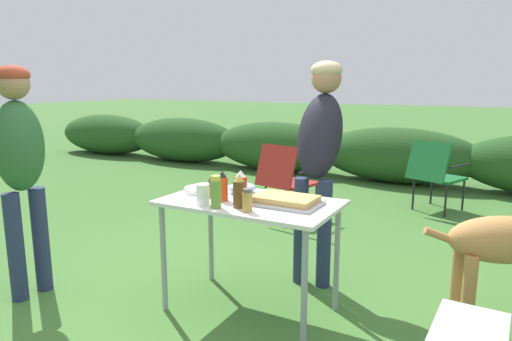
# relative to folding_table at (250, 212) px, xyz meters

# --- Properties ---
(ground_plane) EXTENTS (60.00, 60.00, 0.00)m
(ground_plane) POSITION_rel_folding_table_xyz_m (0.00, 0.00, -0.66)
(ground_plane) COLOR #3D6B2D
(shrub_hedge) EXTENTS (14.40, 0.90, 0.83)m
(shrub_hedge) POSITION_rel_folding_table_xyz_m (0.00, 4.48, -0.25)
(shrub_hedge) COLOR #234C1E
(shrub_hedge) RESTS_ON ground
(folding_table) EXTENTS (1.10, 0.64, 0.74)m
(folding_table) POSITION_rel_folding_table_xyz_m (0.00, 0.00, 0.00)
(folding_table) COLOR silver
(folding_table) RESTS_ON ground
(food_tray) EXTENTS (0.43, 0.28, 0.06)m
(food_tray) POSITION_rel_folding_table_xyz_m (0.23, 0.02, 0.10)
(food_tray) COLOR #9E9EA3
(food_tray) RESTS_ON folding_table
(plate_stack) EXTENTS (0.23, 0.23, 0.03)m
(plate_stack) POSITION_rel_folding_table_xyz_m (-0.40, 0.04, 0.09)
(plate_stack) COLOR white
(plate_stack) RESTS_ON folding_table
(mixing_bowl) EXTENTS (0.19, 0.19, 0.07)m
(mixing_bowl) POSITION_rel_folding_table_xyz_m (-0.15, 0.15, 0.11)
(mixing_bowl) COLOR #99B2CC
(mixing_bowl) RESTS_ON folding_table
(paper_cup_stack) EXTENTS (0.08, 0.08, 0.13)m
(paper_cup_stack) POSITION_rel_folding_table_xyz_m (-0.20, -0.23, 0.14)
(paper_cup_stack) COLOR white
(paper_cup_stack) RESTS_ON folding_table
(spice_jar) EXTENTS (0.06, 0.06, 0.13)m
(spice_jar) POSITION_rel_folding_table_xyz_m (0.11, -0.22, 0.14)
(spice_jar) COLOR #B2893D
(spice_jar) RESTS_ON folding_table
(bbq_sauce_bottle) EXTENTS (0.07, 0.07, 0.16)m
(bbq_sauce_bottle) POSITION_rel_folding_table_xyz_m (-0.24, -0.04, 0.15)
(bbq_sauce_bottle) COLOR #562314
(bbq_sauce_bottle) RESTS_ON folding_table
(relish_jar) EXTENTS (0.06, 0.06, 0.20)m
(relish_jar) POSITION_rel_folding_table_xyz_m (-0.10, -0.24, 0.17)
(relish_jar) COLOR olive
(relish_jar) RESTS_ON folding_table
(hot_sauce_bottle) EXTENTS (0.07, 0.07, 0.19)m
(hot_sauce_bottle) POSITION_rel_folding_table_xyz_m (-0.16, -0.08, 0.17)
(hot_sauce_bottle) COLOR #CC4214
(hot_sauce_bottle) RESTS_ON folding_table
(beer_bottle) EXTENTS (0.07, 0.07, 0.20)m
(beer_bottle) POSITION_rel_folding_table_xyz_m (0.02, -0.17, 0.17)
(beer_bottle) COLOR brown
(beer_bottle) RESTS_ON folding_table
(ketchup_bottle) EXTENTS (0.08, 0.08, 0.19)m
(ketchup_bottle) POSITION_rel_folding_table_xyz_m (-0.06, -0.02, 0.17)
(ketchup_bottle) COLOR red
(ketchup_bottle) RESTS_ON folding_table
(standing_person_in_gray_fleece) EXTENTS (0.35, 0.48, 1.63)m
(standing_person_in_gray_fleece) POSITION_rel_folding_table_xyz_m (0.20, 0.68, 0.38)
(standing_person_in_gray_fleece) COLOR #232D4C
(standing_person_in_gray_fleece) RESTS_ON ground
(standing_person_in_red_jacket) EXTENTS (0.26, 0.35, 1.58)m
(standing_person_in_red_jacket) POSITION_rel_folding_table_xyz_m (-1.46, -0.54, 0.32)
(standing_person_in_red_jacket) COLOR #232D4C
(standing_person_in_red_jacket) RESTS_ON ground
(camp_chair_green_behind_table) EXTENTS (0.58, 0.67, 0.83)m
(camp_chair_green_behind_table) POSITION_rel_folding_table_xyz_m (-0.66, 1.95, -0.20)
(camp_chair_green_behind_table) COLOR maroon
(camp_chair_green_behind_table) RESTS_ON ground
(camp_chair_near_hedge) EXTENTS (0.65, 0.72, 0.83)m
(camp_chair_near_hedge) POSITION_rel_folding_table_xyz_m (0.71, 3.05, -0.20)
(camp_chair_near_hedge) COLOR #19602D
(camp_chair_near_hedge) RESTS_ON ground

